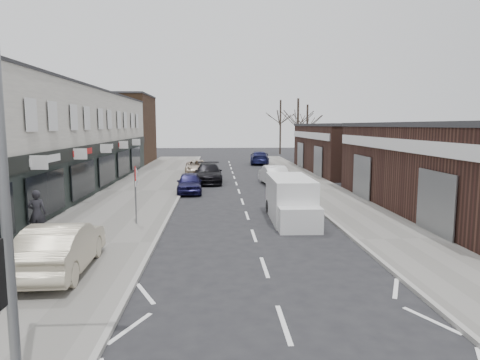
{
  "coord_description": "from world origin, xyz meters",
  "views": [
    {
      "loc": [
        -1.52,
        -7.29,
        4.56
      ],
      "look_at": [
        -0.69,
        7.98,
        2.6
      ],
      "focal_mm": 32.0,
      "sensor_mm": 36.0,
      "label": 1
    }
  ],
  "objects": [
    {
      "name": "pavement_left",
      "position": [
        -6.75,
        22.0,
        0.06
      ],
      "size": [
        5.5,
        64.0,
        0.12
      ],
      "primitive_type": "cube",
      "color": "slate",
      "rests_on": "ground"
    },
    {
      "name": "pavement_right",
      "position": [
        5.75,
        22.0,
        0.06
      ],
      "size": [
        3.5,
        64.0,
        0.12
      ],
      "primitive_type": "cube",
      "color": "slate",
      "rests_on": "ground"
    },
    {
      "name": "shop_terrace_left",
      "position": [
        -13.5,
        19.5,
        3.55
      ],
      "size": [
        8.0,
        41.0,
        7.1
      ],
      "primitive_type": "cube",
      "color": "silver",
      "rests_on": "ground"
    },
    {
      "name": "brick_block_far",
      "position": [
        -13.5,
        45.0,
        4.0
      ],
      "size": [
        8.0,
        10.0,
        8.0
      ],
      "primitive_type": "cube",
      "color": "#47301E",
      "rests_on": "ground"
    },
    {
      "name": "right_unit_far",
      "position": [
        12.5,
        34.0,
        2.25
      ],
      "size": [
        10.0,
        16.0,
        4.5
      ],
      "primitive_type": "cube",
      "color": "#3C231B",
      "rests_on": "ground"
    },
    {
      "name": "tree_far_a",
      "position": [
        9.0,
        48.0,
        0.0
      ],
      "size": [
        3.6,
        3.6,
        8.0
      ],
      "primitive_type": null,
      "color": "#382D26",
      "rests_on": "ground"
    },
    {
      "name": "tree_far_b",
      "position": [
        11.5,
        54.0,
        0.0
      ],
      "size": [
        3.6,
        3.6,
        7.5
      ],
      "primitive_type": null,
      "color": "#382D26",
      "rests_on": "ground"
    },
    {
      "name": "tree_far_c",
      "position": [
        8.5,
        60.0,
        0.0
      ],
      "size": [
        3.6,
        3.6,
        8.5
      ],
      "primitive_type": null,
      "color": "#382D26",
      "rests_on": "ground"
    },
    {
      "name": "street_lamp",
      "position": [
        -4.53,
        -0.8,
        4.62
      ],
      "size": [
        2.23,
        0.22,
        8.0
      ],
      "color": "slate",
      "rests_on": "pavement_left"
    },
    {
      "name": "warning_sign",
      "position": [
        -5.16,
        12.0,
        2.2
      ],
      "size": [
        0.12,
        0.8,
        2.7
      ],
      "color": "slate",
      "rests_on": "pavement_left"
    },
    {
      "name": "white_van",
      "position": [
        2.02,
        12.82,
        0.99
      ],
      "size": [
        1.94,
        5.37,
        2.08
      ],
      "rotation": [
        0.0,
        0.0,
        -0.01
      ],
      "color": "white",
      "rests_on": "ground"
    },
    {
      "name": "sedan_on_pavement",
      "position": [
        -6.26,
        5.62,
        0.88
      ],
      "size": [
        1.78,
        4.69,
        1.53
      ],
      "primitive_type": "imported",
      "rotation": [
        0.0,
        0.0,
        3.18
      ],
      "color": "#BFB399",
      "rests_on": "pavement_left"
    },
    {
      "name": "pedestrian",
      "position": [
        -8.7,
        9.85,
        1.07
      ],
      "size": [
        0.74,
        0.53,
        1.9
      ],
      "primitive_type": "imported",
      "rotation": [
        0.0,
        0.0,
        3.26
      ],
      "color": "black",
      "rests_on": "pavement_left"
    },
    {
      "name": "parked_car_left_a",
      "position": [
        -3.39,
        21.49,
        0.69
      ],
      "size": [
        1.83,
        4.14,
        1.39
      ],
      "primitive_type": "imported",
      "rotation": [
        0.0,
        0.0,
        0.05
      ],
      "color": "#131239",
      "rests_on": "ground"
    },
    {
      "name": "parked_car_left_b",
      "position": [
        -2.2,
        26.59,
        0.76
      ],
      "size": [
        2.24,
        5.31,
        1.53
      ],
      "primitive_type": "imported",
      "rotation": [
        0.0,
        0.0,
        0.02
      ],
      "color": "black",
      "rests_on": "ground"
    },
    {
      "name": "parked_car_left_c",
      "position": [
        -3.4,
        32.91,
        0.65
      ],
      "size": [
        2.35,
        4.77,
        1.3
      ],
      "primitive_type": "imported",
      "rotation": [
        0.0,
        0.0,
        0.04
      ],
      "color": "#C3B29C",
      "rests_on": "ground"
    },
    {
      "name": "parked_car_right_a",
      "position": [
        2.83,
        25.38,
        0.75
      ],
      "size": [
        1.94,
        4.66,
        1.5
      ],
      "primitive_type": "imported",
      "rotation": [
        0.0,
        0.0,
        3.22
      ],
      "color": "silver",
      "rests_on": "ground"
    },
    {
      "name": "parked_car_right_b",
      "position": [
        3.13,
        26.98,
        0.74
      ],
      "size": [
        2.17,
        4.48,
        1.48
      ],
      "primitive_type": "imported",
      "rotation": [
        0.0,
        0.0,
        3.04
      ],
      "color": "black",
      "rests_on": "ground"
    },
    {
      "name": "parked_car_right_c",
      "position": [
        3.5,
        42.8,
        0.76
      ],
      "size": [
        2.54,
        5.41,
        1.53
      ],
      "primitive_type": "imported",
      "rotation": [
        0.0,
        0.0,
        3.06
      ],
      "color": "#161845",
      "rests_on": "ground"
    }
  ]
}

